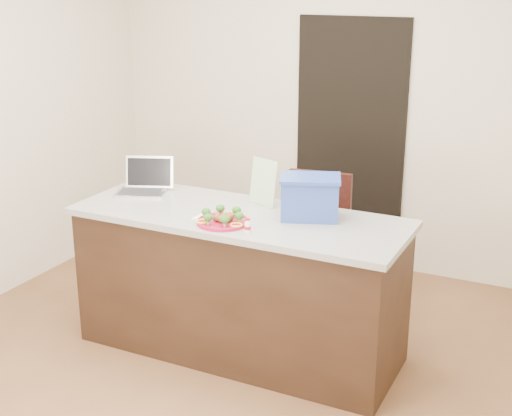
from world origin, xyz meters
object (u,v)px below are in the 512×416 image
at_px(laptop, 145,183).
at_px(blue_box, 310,197).
at_px(yogurt_bottle, 248,226).
at_px(plate, 223,222).
at_px(napkin, 210,217).
at_px(island, 239,283).
at_px(chair, 313,236).

height_order(laptop, blue_box, blue_box).
height_order(yogurt_bottle, laptop, laptop).
distance_m(plate, napkin, 0.13).
xyz_separation_m(island, laptop, (-0.78, 0.14, 0.52)).
bearing_deg(napkin, blue_box, 26.80).
bearing_deg(laptop, napkin, -45.43).
height_order(napkin, yogurt_bottle, yogurt_bottle).
bearing_deg(laptop, island, -32.53).
height_order(island, napkin, napkin).
height_order(plate, napkin, plate).
xyz_separation_m(yogurt_bottle, chair, (0.01, 0.97, -0.38)).
distance_m(island, blue_box, 0.73).
bearing_deg(plate, island, 88.30).
distance_m(island, laptop, 0.95).
xyz_separation_m(plate, napkin, (-0.12, 0.05, -0.01)).
distance_m(blue_box, chair, 0.78).
xyz_separation_m(napkin, laptop, (-0.66, 0.28, 0.06)).
bearing_deg(plate, yogurt_bottle, -17.09).
bearing_deg(island, laptop, 169.62).
distance_m(island, napkin, 0.50).
xyz_separation_m(plate, yogurt_bottle, (0.19, -0.06, 0.02)).
distance_m(napkin, blue_box, 0.61).
distance_m(island, yogurt_bottle, 0.58).
relative_size(yogurt_bottle, laptop, 0.21).
bearing_deg(yogurt_bottle, laptop, 157.77).
xyz_separation_m(laptop, chair, (0.98, 0.58, -0.41)).
relative_size(napkin, yogurt_bottle, 1.96).
xyz_separation_m(plate, blue_box, (0.41, 0.32, 0.12)).
bearing_deg(yogurt_bottle, plate, 162.91).
relative_size(island, plate, 6.75).
bearing_deg(island, plate, -91.70).
distance_m(plate, yogurt_bottle, 0.20).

